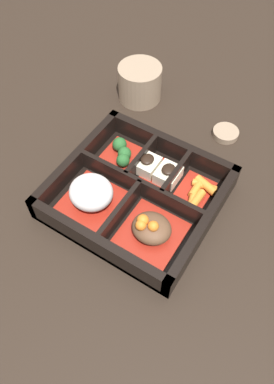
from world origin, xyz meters
name	(u,v)px	position (x,y,z in m)	size (l,w,h in m)	color
ground_plane	(137,200)	(0.00, 0.00, 0.00)	(3.00, 3.00, 0.00)	black
bento_base	(137,199)	(0.00, 0.00, 0.01)	(0.26, 0.24, 0.01)	black
bento_rim	(138,191)	(0.00, 0.00, 0.02)	(0.26, 0.24, 0.05)	black
bowl_stew	(151,229)	(-0.06, 0.05, 0.03)	(0.09, 0.10, 0.05)	maroon
bowl_rice	(91,194)	(0.06, 0.05, 0.04)	(0.09, 0.10, 0.05)	maroon
bowl_carrots	(197,192)	(-0.08, -0.06, 0.02)	(0.06, 0.08, 0.02)	maroon
bowl_tofu	(158,170)	(-0.01, -0.06, 0.03)	(0.08, 0.08, 0.04)	maroon
bowl_greens	(122,154)	(0.07, -0.06, 0.02)	(0.07, 0.08, 0.03)	maroon
tea_cup	(140,82)	(0.14, -0.23, 0.04)	(0.09, 0.09, 0.07)	gray
sauce_dish	(226,133)	(-0.06, -0.22, 0.01)	(0.05, 0.05, 0.01)	gray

